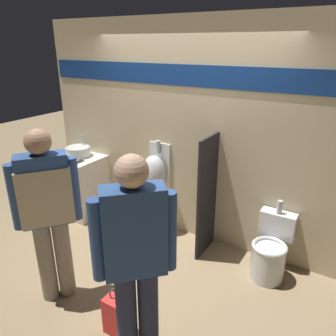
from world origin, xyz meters
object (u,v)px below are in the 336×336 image
Objects in this scene: urinal_near_counter at (154,173)px; person_in_vest at (47,206)px; cell_phone at (79,162)px; person_with_lanyard at (135,258)px; shopping_bag at (118,317)px; sink_basin at (78,151)px; toilet at (270,252)px.

person_in_vest is at bearing -94.84° from urinal_near_counter.
person_with_lanyard reaches higher than cell_phone.
urinal_near_counter is 1.87m from shopping_bag.
person_with_lanyard is 0.84m from shopping_bag.
cell_phone is 2.49m from person_with_lanyard.
cell_phone is 0.11× the size of urinal_near_counter.
cell_phone is at bearing -43.59° from sink_basin.
person_with_lanyard is at bearing -60.31° from urinal_near_counter.
toilet is 1.81m from person_with_lanyard.
urinal_near_counter is 2.59× the size of shopping_bag.
toilet is at bearing -12.79° from person_in_vest.
cell_phone is at bearing 73.77° from person_in_vest.
person_in_vest reaches higher than urinal_near_counter.
cell_phone reaches higher than shopping_bag.
cell_phone is 0.08× the size of person_with_lanyard.
cell_phone is 1.10m from urinal_near_counter.
person_in_vest is at bearing -140.62° from toilet.
shopping_bag is at bearing -121.42° from toilet.
cell_phone is 0.08× the size of person_in_vest.
person_with_lanyard is at bearing -111.37° from toilet.
person_with_lanyard reaches higher than person_in_vest.
person_in_vest is (1.12, -1.46, 0.07)m from sink_basin.
urinal_near_counter is at bearing 4.64° from sink_basin.
shopping_bag is at bearing 117.50° from person_with_lanyard.
person_in_vest is 1.16m from shopping_bag.
person_in_vest reaches higher than shopping_bag.
sink_basin reaches higher than shopping_bag.
urinal_near_counter reaches higher than cell_phone.
shopping_bag is (0.69, -1.62, -0.64)m from urinal_near_counter.
person_with_lanyard is 3.66× the size of shopping_bag.
urinal_near_counter is at bearing 15.16° from cell_phone.
cell_phone is 0.29× the size of shopping_bag.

